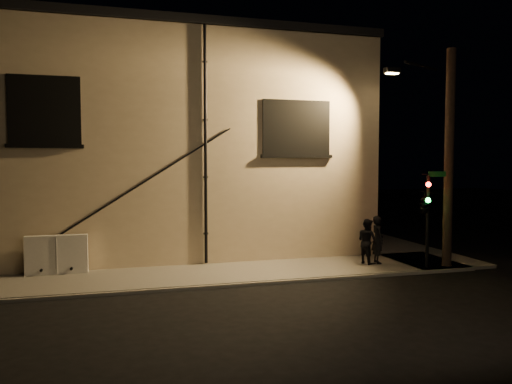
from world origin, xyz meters
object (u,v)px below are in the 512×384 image
object	(u,v)px
pedestrian_a	(378,240)
traffic_signal	(425,204)
pedestrian_b	(367,241)
streetlamp_pole	(446,154)
utility_cabinet	(57,255)

from	to	relation	value
pedestrian_a	traffic_signal	bearing A→B (deg)	-130.94
pedestrian_b	traffic_signal	bearing A→B (deg)	-145.12
traffic_signal	streetlamp_pole	xyz separation A→B (m)	(0.95, 0.21, 1.67)
pedestrian_b	traffic_signal	world-z (taller)	traffic_signal
traffic_signal	utility_cabinet	bearing A→B (deg)	168.19
pedestrian_a	traffic_signal	xyz separation A→B (m)	(1.07, -1.21, 1.36)
utility_cabinet	traffic_signal	distance (m)	12.26
pedestrian_b	streetlamp_pole	bearing A→B (deg)	-127.94
utility_cabinet	pedestrian_b	bearing A→B (deg)	-6.82
streetlamp_pole	pedestrian_a	bearing A→B (deg)	153.59
pedestrian_b	streetlamp_pole	world-z (taller)	streetlamp_pole
utility_cabinet	pedestrian_a	xyz separation A→B (m)	(10.83, -1.28, 0.22)
utility_cabinet	streetlamp_pole	bearing A→B (deg)	-10.05
utility_cabinet	pedestrian_a	bearing A→B (deg)	-6.72
utility_cabinet	pedestrian_b	distance (m)	10.52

